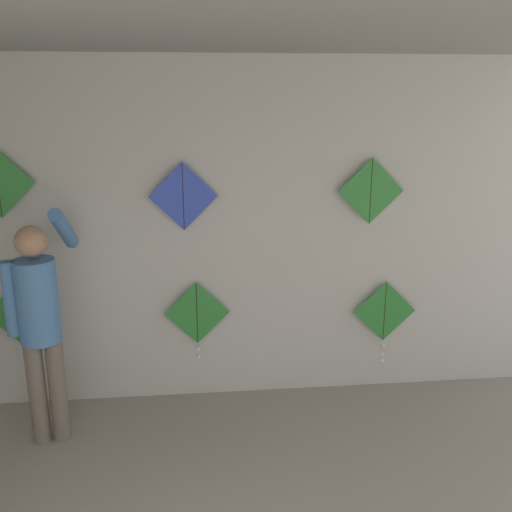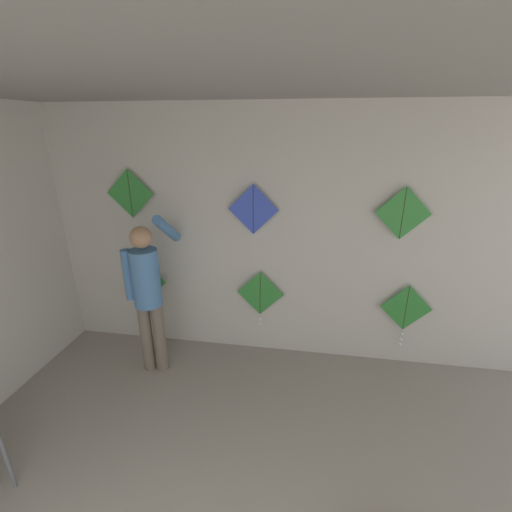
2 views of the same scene
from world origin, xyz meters
name	(u,v)px [view 1 (image 1 of 2)]	position (x,y,z in m)	size (l,w,h in m)	color
back_panel	(202,236)	(0.00, 3.86, 1.40)	(5.68, 0.06, 2.80)	beige
ceiling_slab	(198,17)	(0.00, 1.92, 2.82)	(5.68, 4.63, 0.04)	gray
shopkeeper	(40,316)	(-1.17, 3.28, 0.99)	(0.44, 0.64, 1.76)	#726656
kite_0	(20,314)	(-1.46, 3.77, 0.82)	(0.54, 0.01, 0.54)	#338C38
kite_1	(197,316)	(-0.06, 3.77, 0.75)	(0.54, 0.04, 0.67)	#338C38
kite_2	(384,316)	(1.53, 3.77, 0.68)	(0.54, 0.04, 0.74)	#338C38
kite_4	(183,197)	(-0.14, 3.77, 1.74)	(0.54, 0.01, 0.54)	blue
kite_5	(371,191)	(1.35, 3.77, 1.76)	(0.54, 0.01, 0.54)	#338C38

